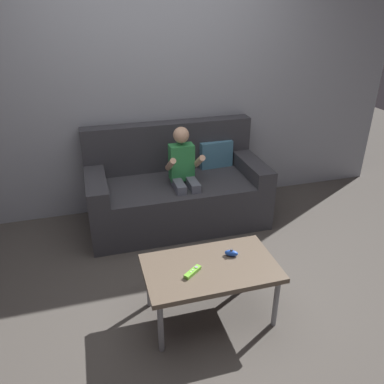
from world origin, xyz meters
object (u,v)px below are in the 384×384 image
couch (176,190)px  coffee_table (211,271)px  person_seated_on_couch (184,174)px  game_remote_lime_near_edge (193,272)px  nunchuk_blue (231,253)px

couch → coffee_table: size_ratio=1.91×
couch → person_seated_on_couch: person_seated_on_couch is taller
couch → game_remote_lime_near_edge: size_ratio=12.40×
person_seated_on_couch → game_remote_lime_near_edge: 1.23m
couch → game_remote_lime_near_edge: bearing=-99.5°
coffee_table → game_remote_lime_near_edge: game_remote_lime_near_edge is taller
game_remote_lime_near_edge → nunchuk_blue: size_ratio=1.33×
person_seated_on_couch → coffee_table: (-0.13, -1.16, -0.19)m
coffee_table → nunchuk_blue: (0.17, 0.07, 0.06)m
nunchuk_blue → couch: bearing=93.2°
person_seated_on_couch → nunchuk_blue: size_ratio=9.65×
person_seated_on_couch → nunchuk_blue: 1.09m
person_seated_on_couch → couch: bearing=99.6°
person_seated_on_couch → coffee_table: size_ratio=1.12×
couch → game_remote_lime_near_edge: couch is taller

